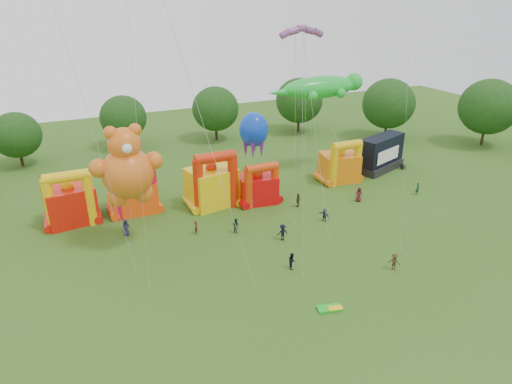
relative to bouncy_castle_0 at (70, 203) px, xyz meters
name	(u,v)px	position (x,y,z in m)	size (l,w,h in m)	color
ground	(360,337)	(18.59, -29.67, -2.56)	(160.00, 160.00, 0.00)	#2F5A19
tree_ring	(350,268)	(17.46, -29.08, 3.70)	(119.83, 121.89, 12.07)	#352314
bouncy_castle_0	(70,203)	(0.00, 0.00, 0.00)	(5.75, 4.81, 6.76)	red
bouncy_castle_1	(134,194)	(7.14, 0.01, -0.23)	(5.47, 4.45, 6.13)	#FF4B0D
bouncy_castle_2	(213,184)	(16.41, -2.15, 0.22)	(6.30, 5.40, 7.37)	yellow
bouncy_castle_3	(258,187)	(21.89, -3.69, -0.43)	(5.15, 4.36, 5.56)	red
bouncy_castle_4	(340,165)	(35.42, -1.89, -0.21)	(5.68, 4.89, 6.18)	orange
stage_trailer	(381,154)	(43.57, -0.61, -0.05)	(8.68, 5.64, 5.22)	black
teddy_bear_kite	(127,170)	(5.60, -8.41, 6.02)	(7.11, 5.05, 13.19)	orange
gecko_kite	(329,116)	(34.79, 0.78, 6.32)	(14.92, 9.29, 14.19)	green
octopus_kite	(253,160)	(21.75, -2.53, 2.80)	(4.51, 7.10, 11.06)	#0C37C2
parafoil_kites	(158,126)	(8.01, -13.05, 11.26)	(28.30, 16.03, 30.02)	red
diamond_kites	(291,89)	(20.73, -13.61, 13.60)	(27.70, 16.27, 41.49)	#EC0B47
folded_kite_bundle	(330,308)	(18.33, -25.88, -2.42)	(2.18, 1.46, 0.31)	green
spectator_0	(126,227)	(5.08, -5.61, -1.62)	(0.92, 0.60, 1.89)	#262A3F
spectator_1	(196,227)	(12.19, -8.48, -1.79)	(0.56, 0.37, 1.54)	#4F161E
spectator_2	(236,225)	(16.30, -9.97, -1.70)	(0.83, 0.65, 1.71)	#163824
spectator_3	(282,232)	(20.18, -13.67, -1.64)	(1.19, 0.69, 1.85)	black
spectator_4	(298,200)	(25.81, -7.03, -1.66)	(1.06, 0.44, 1.81)	#373116
spectator_5	(324,215)	(26.73, -11.67, -1.79)	(1.43, 0.46, 1.54)	#262740
spectator_6	(359,194)	(33.65, -8.83, -1.60)	(0.94, 0.61, 1.92)	#4F161F
spectator_7	(418,189)	(42.02, -10.24, -1.72)	(0.61, 0.40, 1.69)	#193F25
spectator_8	(292,261)	(18.47, -18.93, -1.74)	(0.80, 0.62, 1.65)	black
spectator_9	(394,262)	(27.29, -23.17, -1.71)	(1.10, 0.63, 1.70)	#372A16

